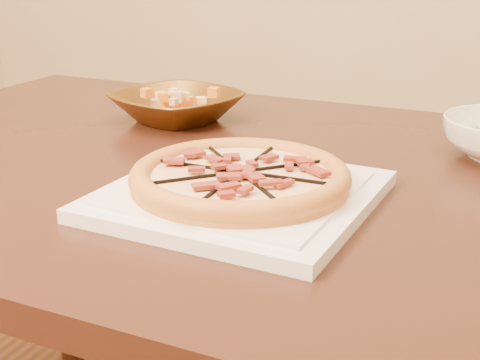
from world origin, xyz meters
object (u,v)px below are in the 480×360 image
Objects in this scene: plate at (240,194)px; pizza at (240,177)px; dining_table at (230,222)px; bronze_bowl at (177,107)px.

pizza is at bearing 140.04° from plate.
dining_table is 6.59× the size of bronze_bowl.
plate is 0.43m from bronze_bowl.
bronze_bowl is (-0.19, 0.19, 0.13)m from dining_table.
pizza is at bearing -51.24° from bronze_bowl.
plate is at bearing -39.96° from pizza.
plate is (0.08, -0.15, 0.11)m from dining_table.
plate is 1.53× the size of bronze_bowl.
dining_table is 0.20m from plate.
pizza reaches higher than plate.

